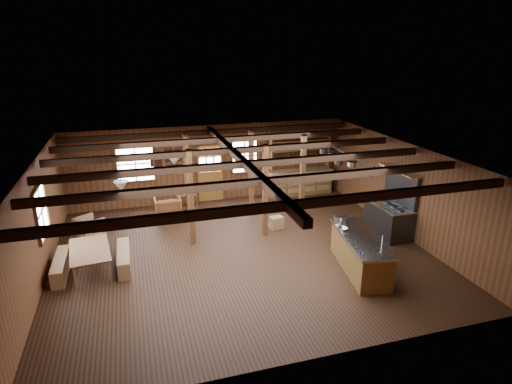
{
  "coord_description": "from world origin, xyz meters",
  "views": [
    {
      "loc": [
        -2.67,
        -10.37,
        5.47
      ],
      "look_at": [
        0.71,
        0.98,
        1.39
      ],
      "focal_mm": 30.0,
      "sensor_mm": 36.0,
      "label": 1
    }
  ],
  "objects_px": {
    "commercial_range": "(391,214)",
    "armchair_c": "(90,227)",
    "armchair_b": "(186,201)",
    "armchair_a": "(168,208)",
    "kitchen_island": "(360,253)",
    "dining_table": "(92,259)"
  },
  "relations": [
    {
      "from": "armchair_b",
      "to": "armchair_c",
      "type": "xyz_separation_m",
      "value": [
        -3.08,
        -1.49,
        0.0
      ]
    },
    {
      "from": "kitchen_island",
      "to": "dining_table",
      "type": "xyz_separation_m",
      "value": [
        -6.55,
        1.93,
        -0.18
      ]
    },
    {
      "from": "commercial_range",
      "to": "armchair_c",
      "type": "bearing_deg",
      "value": 164.87
    },
    {
      "from": "armchair_a",
      "to": "armchair_b",
      "type": "bearing_deg",
      "value": -133.4
    },
    {
      "from": "kitchen_island",
      "to": "armchair_b",
      "type": "distance_m",
      "value": 6.68
    },
    {
      "from": "commercial_range",
      "to": "armchair_b",
      "type": "relative_size",
      "value": 2.93
    },
    {
      "from": "armchair_a",
      "to": "armchair_c",
      "type": "bearing_deg",
      "value": 16.69
    },
    {
      "from": "kitchen_island",
      "to": "dining_table",
      "type": "bearing_deg",
      "value": 173.21
    },
    {
      "from": "armchair_a",
      "to": "dining_table",
      "type": "bearing_deg",
      "value": 52.32
    },
    {
      "from": "dining_table",
      "to": "armchair_a",
      "type": "xyz_separation_m",
      "value": [
        2.19,
        2.89,
        0.1
      ]
    },
    {
      "from": "commercial_range",
      "to": "armchair_a",
      "type": "relative_size",
      "value": 2.34
    },
    {
      "from": "commercial_range",
      "to": "armchair_b",
      "type": "distance_m",
      "value": 6.86
    },
    {
      "from": "armchair_a",
      "to": "armchair_b",
      "type": "relative_size",
      "value": 1.25
    },
    {
      "from": "armchair_a",
      "to": "armchair_c",
      "type": "distance_m",
      "value": 2.49
    },
    {
      "from": "commercial_range",
      "to": "armchair_a",
      "type": "height_order",
      "value": "commercial_range"
    },
    {
      "from": "kitchen_island",
      "to": "commercial_range",
      "type": "bearing_deg",
      "value": 50.51
    },
    {
      "from": "armchair_c",
      "to": "armchair_a",
      "type": "bearing_deg",
      "value": -108.09
    },
    {
      "from": "commercial_range",
      "to": "armchair_b",
      "type": "height_order",
      "value": "commercial_range"
    },
    {
      "from": "commercial_range",
      "to": "armchair_c",
      "type": "relative_size",
      "value": 2.88
    },
    {
      "from": "commercial_range",
      "to": "dining_table",
      "type": "distance_m",
      "value": 8.56
    },
    {
      "from": "dining_table",
      "to": "commercial_range",
      "type": "bearing_deg",
      "value": -97.66
    },
    {
      "from": "commercial_range",
      "to": "armchair_c",
      "type": "xyz_separation_m",
      "value": [
        -8.74,
        2.36,
        -0.33
      ]
    }
  ]
}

